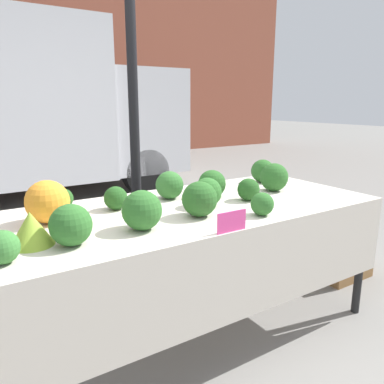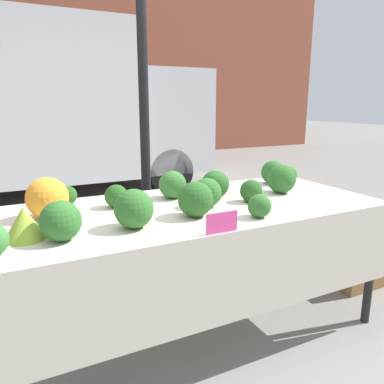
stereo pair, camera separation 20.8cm
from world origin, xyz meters
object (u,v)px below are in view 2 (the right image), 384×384
object	(u,v)px
orange_cauliflower	(47,198)
produce_crate	(353,262)
parked_truck	(33,106)
price_sign	(222,223)

from	to	relation	value
orange_cauliflower	produce_crate	size ratio (longest dim) A/B	0.49
parked_truck	produce_crate	bearing A→B (deg)	-65.95
parked_truck	produce_crate	xyz separation A→B (m)	(1.87, -4.19, -1.13)
orange_cauliflower	price_sign	xyz separation A→B (m)	(0.66, -0.58, -0.06)
price_sign	produce_crate	bearing A→B (deg)	17.74
price_sign	produce_crate	xyz separation A→B (m)	(1.47, 0.47, -0.67)
orange_cauliflower	price_sign	world-z (taller)	orange_cauliflower
parked_truck	orange_cauliflower	size ratio (longest dim) A/B	22.12
parked_truck	orange_cauliflower	bearing A→B (deg)	-93.59
parked_truck	price_sign	bearing A→B (deg)	-85.03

